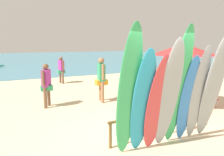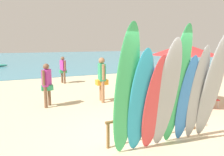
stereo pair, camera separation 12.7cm
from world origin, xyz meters
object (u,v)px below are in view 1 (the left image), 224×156
(surfboard_grey_7, at_px, (213,88))
(surfboard_green_0, at_px, (129,92))
(surfboard_green_4, at_px, (179,87))
(beach_umbrella, at_px, (184,49))
(beachgoer_near_rack, at_px, (61,68))
(surfboard_grey_6, at_px, (199,94))
(surfboard_teal_1, at_px, (143,102))
(surfboard_blue_5, at_px, (188,99))
(surfboard_rack, at_px, (157,118))
(beachgoer_by_water, at_px, (150,79))
(beach_chair_blue, at_px, (172,87))
(surfboard_grey_3, at_px, (169,95))
(beachgoer_photographing, at_px, (101,76))
(surfboard_red_2, at_px, (157,104))
(beach_chair_red, at_px, (206,94))
(beachgoer_strolling, at_px, (46,82))

(surfboard_grey_7, bearing_deg, surfboard_green_0, 178.87)
(surfboard_green_4, height_order, beach_umbrella, surfboard_green_4)
(beachgoer_near_rack, bearing_deg, surfboard_grey_6, 172.81)
(surfboard_teal_1, xyz_separation_m, surfboard_grey_7, (1.89, -0.11, 0.15))
(surfboard_blue_5, relative_size, beach_umbrella, 0.91)
(surfboard_green_4, bearing_deg, surfboard_rack, 102.90)
(surfboard_blue_5, xyz_separation_m, surfboard_grey_7, (0.63, -0.14, 0.24))
(surfboard_grey_6, height_order, surfboard_grey_7, surfboard_grey_7)
(beachgoer_by_water, distance_m, beach_chair_blue, 1.52)
(surfboard_grey_3, distance_m, beachgoer_photographing, 4.22)
(surfboard_green_4, relative_size, beach_chair_blue, 3.45)
(surfboard_grey_7, bearing_deg, surfboard_rack, 152.97)
(surfboard_grey_6, xyz_separation_m, beachgoer_near_rack, (-1.19, 8.75, -0.25))
(beachgoer_near_rack, bearing_deg, beach_chair_blue, -161.16)
(surfboard_red_2, bearing_deg, surfboard_grey_6, -4.24)
(surfboard_green_0, distance_m, beachgoer_near_rack, 8.76)
(surfboard_grey_7, distance_m, beach_umbrella, 2.76)
(surfboard_grey_7, height_order, beachgoer_by_water, surfboard_grey_7)
(surfboard_green_4, bearing_deg, surfboard_blue_5, 0.04)
(beachgoer_near_rack, bearing_deg, surfboard_green_0, 160.62)
(surfboard_teal_1, distance_m, beach_chair_red, 4.61)
(surfboard_grey_3, distance_m, beach_chair_blue, 4.92)
(surfboard_grey_6, distance_m, surfboard_grey_7, 0.37)
(beach_chair_red, bearing_deg, surfboard_blue_5, -134.96)
(surfboard_teal_1, bearing_deg, beach_umbrella, 35.73)
(beach_chair_red, bearing_deg, surfboard_teal_1, -143.45)
(surfboard_green_4, height_order, surfboard_grey_7, surfboard_green_4)
(surfboard_rack, xyz_separation_m, beachgoer_by_water, (1.70, 2.66, 0.43))
(surfboard_red_2, distance_m, surfboard_grey_6, 1.22)
(surfboard_blue_5, bearing_deg, beach_chair_blue, 50.15)
(beachgoer_strolling, bearing_deg, surfboard_grey_6, -115.56)
(beachgoer_strolling, bearing_deg, surfboard_green_0, -136.44)
(surfboard_red_2, xyz_separation_m, beach_chair_red, (3.79, 1.98, -0.62))
(surfboard_rack, height_order, beach_chair_red, beach_chair_red)
(surfboard_grey_6, xyz_separation_m, beachgoer_by_water, (0.93, 3.17, -0.22))
(beach_umbrella, bearing_deg, beachgoer_near_rack, 113.18)
(surfboard_red_2, height_order, beach_chair_red, surfboard_red_2)
(surfboard_green_4, height_order, surfboard_grey_6, surfboard_green_4)
(surfboard_red_2, bearing_deg, beach_chair_blue, 39.16)
(surfboard_grey_7, bearing_deg, beach_chair_blue, 63.14)
(surfboard_grey_6, relative_size, beach_chair_red, 2.80)
(surfboard_blue_5, relative_size, beachgoer_near_rack, 1.36)
(surfboard_green_0, bearing_deg, surfboard_blue_5, -2.56)
(surfboard_red_2, distance_m, surfboard_grey_7, 1.57)
(surfboard_grey_3, xyz_separation_m, surfboard_green_4, (0.36, 0.09, 0.14))
(beachgoer_strolling, bearing_deg, surfboard_grey_3, -125.95)
(surfboard_red_2, xyz_separation_m, beach_chair_blue, (3.54, 3.52, -0.62))
(surfboard_grey_6, bearing_deg, surfboard_red_2, 179.93)
(surfboard_green_0, xyz_separation_m, beachgoer_photographing, (1.18, 4.11, -0.34))
(surfboard_teal_1, bearing_deg, surfboard_rack, 34.09)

